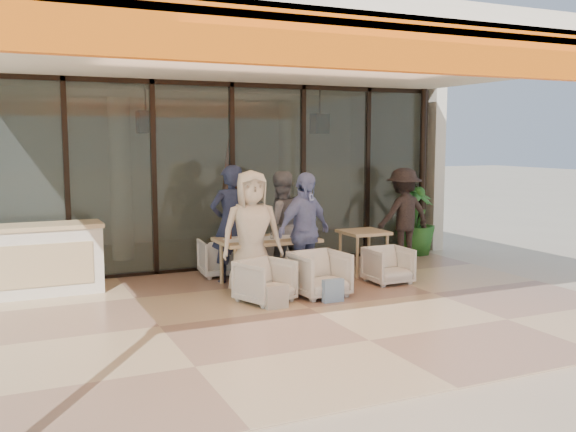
% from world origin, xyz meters
% --- Properties ---
extents(ground, '(70.00, 70.00, 0.00)m').
position_xyz_m(ground, '(0.00, 0.00, 0.00)').
color(ground, '#C6B293').
rests_on(ground, ground).
extents(terrace_floor, '(8.00, 6.00, 0.01)m').
position_xyz_m(terrace_floor, '(0.00, 0.00, 0.01)').
color(terrace_floor, tan).
rests_on(terrace_floor, ground).
extents(terrace_structure, '(8.00, 6.00, 3.40)m').
position_xyz_m(terrace_structure, '(0.00, -0.26, 3.25)').
color(terrace_structure, silver).
rests_on(terrace_structure, ground).
extents(glass_storefront, '(8.08, 0.10, 3.20)m').
position_xyz_m(glass_storefront, '(0.00, 3.00, 1.60)').
color(glass_storefront, '#9EADA3').
rests_on(glass_storefront, ground).
extents(interior_block, '(9.05, 3.62, 3.52)m').
position_xyz_m(interior_block, '(0.01, 5.31, 2.23)').
color(interior_block, silver).
rests_on(interior_block, ground).
extents(host_counter, '(1.85, 0.65, 1.04)m').
position_xyz_m(host_counter, '(-3.23, 2.30, 0.53)').
color(host_counter, silver).
rests_on(host_counter, ground).
extents(dining_table, '(1.50, 0.90, 0.93)m').
position_xyz_m(dining_table, '(0.01, 1.52, 0.69)').
color(dining_table, tan).
rests_on(dining_table, ground).
extents(chair_far_left, '(0.72, 0.68, 0.69)m').
position_xyz_m(chair_far_left, '(-0.40, 2.46, 0.34)').
color(chair_far_left, white).
rests_on(chair_far_left, ground).
extents(chair_far_right, '(0.68, 0.64, 0.67)m').
position_xyz_m(chair_far_right, '(0.44, 2.46, 0.34)').
color(chair_far_right, white).
rests_on(chair_far_right, ground).
extents(chair_near_left, '(0.83, 0.81, 0.67)m').
position_xyz_m(chair_near_left, '(-0.40, 0.56, 0.34)').
color(chair_near_left, white).
rests_on(chair_near_left, ground).
extents(chair_near_right, '(0.77, 0.72, 0.73)m').
position_xyz_m(chair_near_right, '(0.44, 0.56, 0.36)').
color(chair_near_right, white).
rests_on(chair_near_right, ground).
extents(diner_navy, '(0.71, 0.50, 1.85)m').
position_xyz_m(diner_navy, '(-0.40, 1.96, 0.93)').
color(diner_navy, '#1A2039').
rests_on(diner_navy, ground).
extents(diner_grey, '(0.85, 0.66, 1.74)m').
position_xyz_m(diner_grey, '(0.44, 1.96, 0.87)').
color(diner_grey, slate).
rests_on(diner_grey, ground).
extents(diner_cream, '(0.95, 0.69, 1.81)m').
position_xyz_m(diner_cream, '(-0.40, 1.06, 0.91)').
color(diner_cream, beige).
rests_on(diner_cream, ground).
extents(diner_periwinkle, '(1.12, 0.78, 1.77)m').
position_xyz_m(diner_periwinkle, '(0.44, 1.06, 0.88)').
color(diner_periwinkle, '#697BAF').
rests_on(diner_periwinkle, ground).
extents(tote_bag_cream, '(0.30, 0.10, 0.34)m').
position_xyz_m(tote_bag_cream, '(-0.40, 0.16, 0.17)').
color(tote_bag_cream, silver).
rests_on(tote_bag_cream, ground).
extents(tote_bag_blue, '(0.30, 0.10, 0.34)m').
position_xyz_m(tote_bag_blue, '(0.44, 0.16, 0.17)').
color(tote_bag_blue, '#99BFD8').
rests_on(tote_bag_blue, ground).
extents(side_table, '(0.70, 0.70, 0.74)m').
position_xyz_m(side_table, '(1.79, 1.60, 0.64)').
color(side_table, tan).
rests_on(side_table, ground).
extents(side_chair, '(0.62, 0.58, 0.64)m').
position_xyz_m(side_chair, '(1.79, 0.85, 0.32)').
color(side_chair, white).
rests_on(side_chair, ground).
extents(standing_woman, '(1.14, 0.69, 1.72)m').
position_xyz_m(standing_woman, '(3.11, 2.37, 0.86)').
color(standing_woman, black).
rests_on(standing_woman, ground).
extents(potted_palm, '(1.12, 1.12, 1.43)m').
position_xyz_m(potted_palm, '(3.66, 2.76, 0.71)').
color(potted_palm, '#1E5919').
rests_on(potted_palm, ground).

